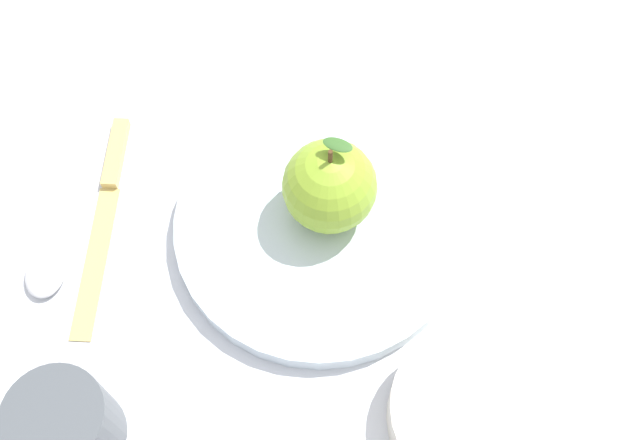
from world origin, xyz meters
TOP-DOWN VIEW (x-y plane):
  - ground_plane at (0.00, 0.00)m, footprint 2.40×2.40m
  - dinner_plate at (0.01, -0.03)m, footprint 0.25×0.25m
  - apple at (0.02, -0.03)m, footprint 0.08×0.08m
  - side_bowl at (-0.06, -0.22)m, footprint 0.13×0.13m
  - cup at (-0.24, 0.02)m, footprint 0.07×0.07m
  - knife at (-0.08, 0.14)m, footprint 0.19×0.12m
  - spoon at (-0.14, 0.15)m, footprint 0.17×0.12m

SIDE VIEW (x-z plane):
  - ground_plane at x=0.00m, z-range 0.00..0.00m
  - knife at x=-0.08m, z-range 0.00..0.01m
  - spoon at x=-0.14m, z-range 0.00..0.01m
  - dinner_plate at x=0.01m, z-range 0.00..0.02m
  - side_bowl at x=-0.06m, z-range 0.00..0.04m
  - cup at x=-0.24m, z-range 0.00..0.07m
  - apple at x=0.02m, z-range 0.01..0.10m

